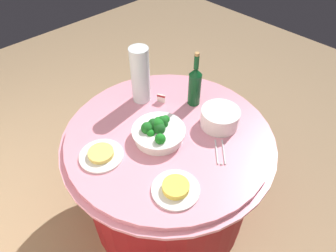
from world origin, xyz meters
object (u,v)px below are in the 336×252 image
(decorative_fruit_vase, at_px, (140,78))
(serving_tongs, at_px, (220,153))
(label_placard_front, at_px, (161,98))
(wine_bottle, at_px, (195,85))
(broccoli_bowl, at_px, (158,131))
(food_plate_fried_egg, at_px, (176,188))
(plate_stack, at_px, (220,118))
(food_plate_noodles, at_px, (101,155))

(decorative_fruit_vase, relative_size, serving_tongs, 2.34)
(label_placard_front, bearing_deg, decorative_fruit_vase, 30.57)
(wine_bottle, relative_size, serving_tongs, 2.31)
(decorative_fruit_vase, xyz_separation_m, label_placard_front, (-0.10, -0.06, -0.12))
(decorative_fruit_vase, bearing_deg, label_placard_front, -149.43)
(broccoli_bowl, distance_m, label_placard_front, 0.29)
(broccoli_bowl, xyz_separation_m, food_plate_fried_egg, (-0.30, 0.17, -0.03))
(plate_stack, bearing_deg, wine_bottle, -9.56)
(wine_bottle, distance_m, label_placard_front, 0.22)
(broccoli_bowl, height_order, wine_bottle, wine_bottle)
(plate_stack, xyz_separation_m, label_placard_front, (0.36, 0.10, -0.02))
(wine_bottle, xyz_separation_m, decorative_fruit_vase, (0.24, 0.20, 0.02))
(plate_stack, bearing_deg, broccoli_bowl, 62.61)
(serving_tongs, xyz_separation_m, label_placard_front, (0.50, -0.06, 0.03))
(broccoli_bowl, relative_size, decorative_fruit_vase, 0.82)
(broccoli_bowl, height_order, food_plate_noodles, broccoli_bowl)
(label_placard_front, bearing_deg, broccoli_bowl, 134.11)
(wine_bottle, xyz_separation_m, food_plate_noodles, (0.03, 0.64, -0.12))
(broccoli_bowl, distance_m, food_plate_noodles, 0.31)
(plate_stack, bearing_deg, food_plate_fried_egg, 106.28)
(plate_stack, bearing_deg, label_placard_front, 14.89)
(wine_bottle, relative_size, label_placard_front, 6.11)
(food_plate_fried_egg, height_order, label_placard_front, label_placard_front)
(food_plate_fried_egg, xyz_separation_m, food_plate_noodles, (0.40, 0.12, -0.00))
(wine_bottle, xyz_separation_m, label_placard_front, (0.14, 0.13, -0.10))
(food_plate_fried_egg, height_order, food_plate_noodles, food_plate_fried_egg)
(plate_stack, relative_size, serving_tongs, 1.45)
(broccoli_bowl, relative_size, serving_tongs, 1.93)
(food_plate_noodles, bearing_deg, plate_stack, -113.20)
(broccoli_bowl, bearing_deg, wine_bottle, -79.27)
(decorative_fruit_vase, distance_m, food_plate_noodles, 0.51)
(wine_bottle, relative_size, food_plate_noodles, 1.53)
(decorative_fruit_vase, height_order, food_plate_noodles, decorative_fruit_vase)
(food_plate_fried_egg, bearing_deg, wine_bottle, -54.71)
(decorative_fruit_vase, distance_m, serving_tongs, 0.62)
(food_plate_fried_egg, relative_size, food_plate_noodles, 1.00)
(decorative_fruit_vase, bearing_deg, serving_tongs, 179.84)
(plate_stack, height_order, food_plate_fried_egg, plate_stack)
(wine_bottle, height_order, food_plate_noodles, wine_bottle)
(serving_tongs, distance_m, food_plate_noodles, 0.59)
(label_placard_front, bearing_deg, serving_tongs, 172.84)
(wine_bottle, distance_m, food_plate_fried_egg, 0.64)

